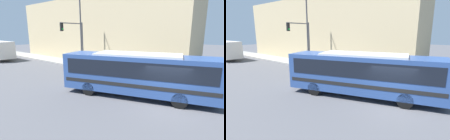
% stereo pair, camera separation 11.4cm
% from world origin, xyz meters
% --- Properties ---
extents(ground_plane, '(120.00, 120.00, 0.00)m').
position_xyz_m(ground_plane, '(0.00, 0.00, 0.00)').
color(ground_plane, '#515156').
extents(sidewalk, '(3.14, 70.00, 0.14)m').
position_xyz_m(sidewalk, '(6.07, 20.00, 0.07)').
color(sidewalk, gray).
rests_on(sidewalk, ground_plane).
extents(building_facade, '(6.00, 30.76, 9.41)m').
position_xyz_m(building_facade, '(10.64, 16.38, 4.70)').
color(building_facade, tan).
rests_on(building_facade, ground_plane).
extents(city_bus, '(5.41, 10.68, 3.05)m').
position_xyz_m(city_bus, '(0.45, 2.42, 1.76)').
color(city_bus, '#2D4C8C').
rests_on(city_bus, ground_plane).
extents(fire_hydrant, '(0.25, 0.34, 0.77)m').
position_xyz_m(fire_hydrant, '(5.10, 3.51, 0.52)').
color(fire_hydrant, '#999999').
rests_on(fire_hydrant, sidewalk).
extents(traffic_light_pole, '(3.28, 0.35, 5.45)m').
position_xyz_m(traffic_light_pole, '(4.15, 13.20, 3.87)').
color(traffic_light_pole, '#47474C').
rests_on(traffic_light_pole, sidewalk).
extents(parking_meter, '(0.14, 0.14, 1.25)m').
position_xyz_m(parking_meter, '(5.10, 9.63, 0.99)').
color(parking_meter, '#47474C').
rests_on(parking_meter, sidewalk).
extents(street_lamp, '(2.30, 0.28, 8.27)m').
position_xyz_m(street_lamp, '(5.09, 13.56, 4.94)').
color(street_lamp, '#47474C').
rests_on(street_lamp, sidewalk).
extents(pedestrian_near_corner, '(0.34, 0.34, 1.81)m').
position_xyz_m(pedestrian_near_corner, '(5.85, 3.73, 1.07)').
color(pedestrian_near_corner, '#47382D').
rests_on(pedestrian_near_corner, sidewalk).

